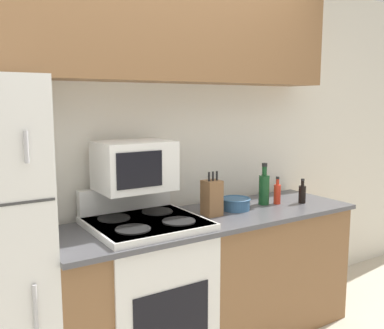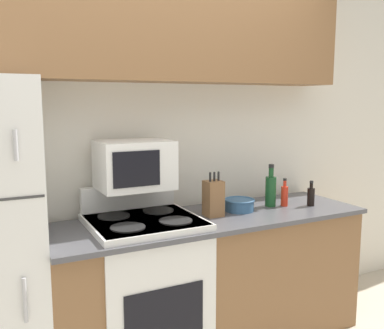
{
  "view_description": "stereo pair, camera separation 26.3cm",
  "coord_description": "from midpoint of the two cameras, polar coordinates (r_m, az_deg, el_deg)",
  "views": [
    {
      "loc": [
        -1.22,
        -1.92,
        1.62
      ],
      "look_at": [
        0.19,
        0.27,
        1.23
      ],
      "focal_mm": 40.0,
      "sensor_mm": 36.0,
      "label": 1
    },
    {
      "loc": [
        -0.99,
        -2.05,
        1.62
      ],
      "look_at": [
        0.19,
        0.27,
        1.23
      ],
      "focal_mm": 40.0,
      "sensor_mm": 36.0,
      "label": 2
    }
  ],
  "objects": [
    {
      "name": "wall_back",
      "position": [
        2.9,
        -4.38,
        1.56
      ],
      "size": [
        8.0,
        0.05,
        2.55
      ],
      "color": "silver",
      "rests_on": "ground_plane"
    },
    {
      "name": "lower_cabinets",
      "position": [
        2.95,
        5.07,
        -15.1
      ],
      "size": [
        2.1,
        0.65,
        0.88
      ],
      "color": "brown",
      "rests_on": "ground_plane"
    },
    {
      "name": "upper_cabinets",
      "position": [
        2.76,
        -3.06,
        18.4
      ],
      "size": [
        2.79,
        0.31,
        0.72
      ],
      "color": "brown",
      "rests_on": "refrigerator"
    },
    {
      "name": "stove",
      "position": [
        2.73,
        -3.43,
        -16.32
      ],
      "size": [
        0.65,
        0.63,
        1.08
      ],
      "color": "white",
      "rests_on": "ground_plane"
    },
    {
      "name": "microwave",
      "position": [
        2.62,
        -4.88,
        -0.04
      ],
      "size": [
        0.44,
        0.34,
        0.3
      ],
      "color": "white",
      "rests_on": "stove"
    },
    {
      "name": "knife_block",
      "position": [
        2.77,
        5.6,
        -4.53
      ],
      "size": [
        0.11,
        0.11,
        0.29
      ],
      "color": "brown",
      "rests_on": "lower_cabinets"
    },
    {
      "name": "bowl",
      "position": [
        2.94,
        8.91,
        -5.32
      ],
      "size": [
        0.21,
        0.21,
        0.08
      ],
      "color": "#335B84",
      "rests_on": "lower_cabinets"
    },
    {
      "name": "bottle_hot_sauce",
      "position": [
        3.13,
        14.61,
        -4.0
      ],
      "size": [
        0.05,
        0.05,
        0.2
      ],
      "color": "red",
      "rests_on": "lower_cabinets"
    },
    {
      "name": "bottle_soy_sauce",
      "position": [
        3.19,
        17.89,
        -4.03
      ],
      "size": [
        0.05,
        0.05,
        0.18
      ],
      "color": "black",
      "rests_on": "lower_cabinets"
    },
    {
      "name": "bottle_wine_green",
      "position": [
        3.09,
        12.87,
        -3.33
      ],
      "size": [
        0.08,
        0.08,
        0.3
      ],
      "color": "#194C23",
      "rests_on": "lower_cabinets"
    }
  ]
}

